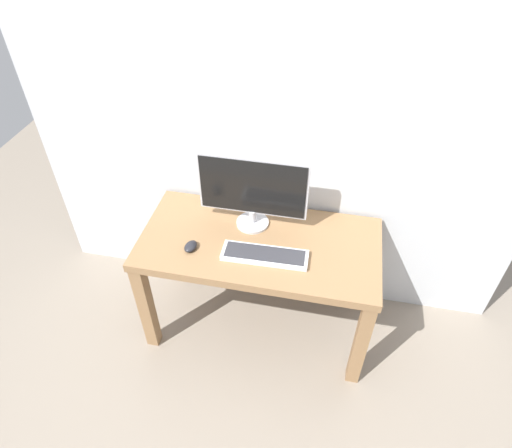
% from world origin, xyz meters
% --- Properties ---
extents(ground_plane, '(6.00, 6.00, 0.00)m').
position_xyz_m(ground_plane, '(0.00, 0.00, 0.00)').
color(ground_plane, gray).
extents(wall_back, '(2.90, 0.04, 3.00)m').
position_xyz_m(wall_back, '(0.00, 0.37, 1.50)').
color(wall_back, silver).
rests_on(wall_back, ground_plane).
extents(desk, '(1.32, 0.66, 0.73)m').
position_xyz_m(desk, '(0.00, 0.00, 0.62)').
color(desk, '#936D47').
rests_on(desk, ground_plane).
extents(monitor, '(0.60, 0.18, 0.44)m').
position_xyz_m(monitor, '(-0.07, 0.14, 0.97)').
color(monitor, silver).
rests_on(monitor, desk).
extents(keyboard_primary, '(0.46, 0.15, 0.03)m').
position_xyz_m(keyboard_primary, '(0.05, -0.12, 0.74)').
color(keyboard_primary, silver).
rests_on(keyboard_primary, desk).
extents(mouse, '(0.08, 0.10, 0.04)m').
position_xyz_m(mouse, '(-0.35, -0.14, 0.75)').
color(mouse, '#232328').
rests_on(mouse, desk).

